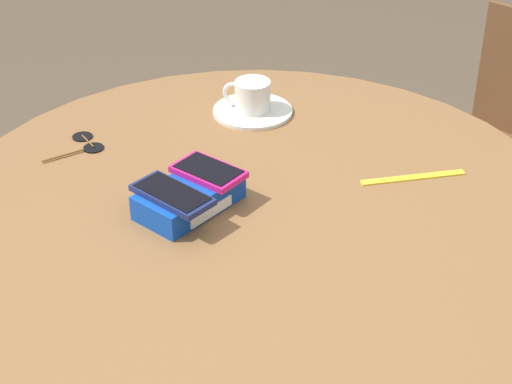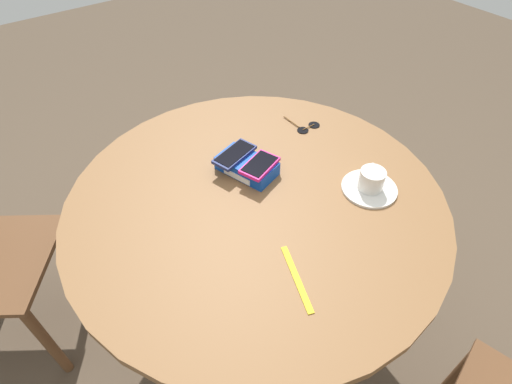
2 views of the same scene
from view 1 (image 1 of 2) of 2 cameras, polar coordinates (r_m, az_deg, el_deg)
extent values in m
cylinder|color=#2D2D2D|center=(1.74, 0.00, -11.23)|extent=(0.07, 0.07, 0.70)
cylinder|color=brown|center=(1.51, 0.00, -1.12)|extent=(1.12, 1.12, 0.03)
cube|color=#0F42AD|center=(1.48, -4.48, -0.33)|extent=(0.20, 0.15, 0.05)
cube|color=white|center=(1.45, -3.00, -1.32)|extent=(0.10, 0.03, 0.02)
cube|color=navy|center=(1.43, -5.60, -0.19)|extent=(0.11, 0.16, 0.01)
cube|color=black|center=(1.43, -5.62, 0.01)|extent=(0.09, 0.14, 0.00)
cube|color=#D11975|center=(1.49, -3.19, 1.35)|extent=(0.11, 0.14, 0.01)
cube|color=black|center=(1.49, -3.19, 1.56)|extent=(0.10, 0.13, 0.00)
cylinder|color=silver|center=(1.80, -0.22, 5.42)|extent=(0.17, 0.17, 0.01)
cylinder|color=silver|center=(1.78, -0.23, 6.44)|extent=(0.07, 0.07, 0.06)
cylinder|color=olive|center=(1.77, -0.23, 7.19)|extent=(0.06, 0.06, 0.00)
torus|color=silver|center=(1.79, -1.47, 6.60)|extent=(0.04, 0.04, 0.05)
cube|color=yellow|center=(1.59, 10.43, 0.96)|extent=(0.19, 0.08, 0.00)
cylinder|color=black|center=(1.74, -11.50, 3.63)|extent=(0.04, 0.04, 0.00)
cylinder|color=black|center=(1.69, -10.78, 2.90)|extent=(0.04, 0.04, 0.00)
cylinder|color=brown|center=(1.71, -11.16, 3.36)|extent=(0.00, 0.05, 0.00)
cylinder|color=brown|center=(1.67, -12.74, 2.40)|extent=(0.08, 0.00, 0.00)
cube|color=brown|center=(2.31, 15.76, 1.31)|extent=(0.50, 0.50, 0.02)
cylinder|color=brown|center=(2.37, 8.84, -3.21)|extent=(0.04, 0.04, 0.41)
cylinder|color=brown|center=(2.23, 16.62, -7.01)|extent=(0.04, 0.04, 0.41)
cylinder|color=brown|center=(2.64, 13.67, 0.24)|extent=(0.04, 0.04, 0.41)
camera|label=2|loc=(1.46, 39.52, 26.99)|focal=28.00mm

